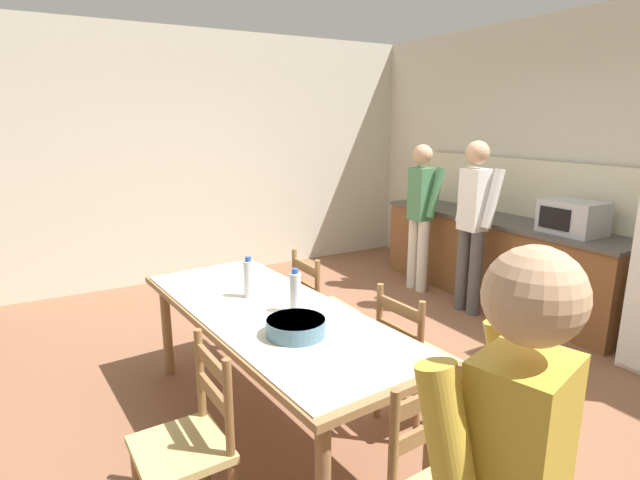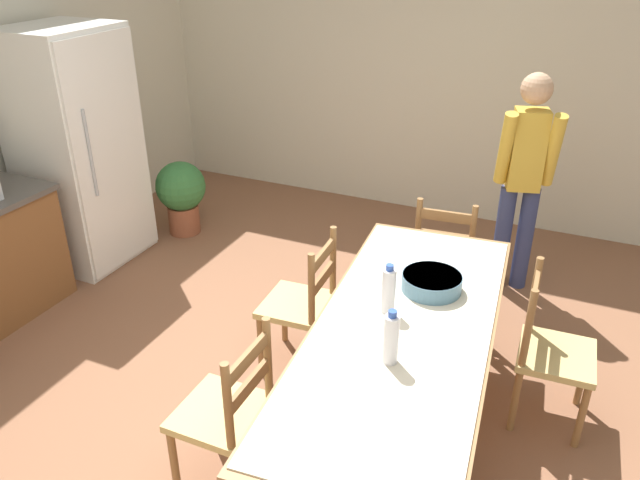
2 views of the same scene
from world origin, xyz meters
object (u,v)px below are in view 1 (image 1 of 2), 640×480
(bottle_near_centre, at_px, (249,278))
(chair_side_far_left, at_px, (321,310))
(microwave, at_px, (573,217))
(bottle_off_centre, at_px, (295,292))
(dining_table, at_px, (271,322))
(chair_side_far_right, at_px, (414,360))
(serving_bowl, at_px, (296,326))
(person_at_counter, at_px, (473,219))
(person_at_sink, at_px, (421,210))
(chair_side_near_right, at_px, (189,444))

(bottle_near_centre, height_order, chair_side_far_left, bottle_near_centre)
(bottle_near_centre, bearing_deg, microwave, 86.28)
(microwave, height_order, bottle_off_centre, microwave)
(dining_table, bearing_deg, chair_side_far_right, 59.96)
(bottle_near_centre, bearing_deg, dining_table, 4.82)
(bottle_off_centre, bearing_deg, chair_side_far_left, 140.02)
(serving_bowl, bearing_deg, bottle_near_centre, 179.34)
(person_at_counter, bearing_deg, bottle_off_centre, -160.01)
(chair_side_far_right, relative_size, person_at_sink, 0.56)
(serving_bowl, relative_size, chair_side_far_left, 0.35)
(microwave, height_order, person_at_sink, person_at_sink)
(dining_table, relative_size, chair_side_near_right, 2.53)
(chair_side_far_right, bearing_deg, serving_bowl, 83.45)
(bottle_off_centre, bearing_deg, serving_bowl, -26.72)
(dining_table, distance_m, chair_side_far_right, 0.91)
(microwave, bearing_deg, bottle_off_centre, -86.39)
(microwave, distance_m, dining_table, 3.04)
(bottle_off_centre, height_order, chair_side_far_right, bottle_off_centre)
(serving_bowl, relative_size, chair_side_near_right, 0.35)
(microwave, height_order, chair_side_far_right, microwave)
(bottle_near_centre, xyz_separation_m, person_at_counter, (-0.49, 2.53, 0.06))
(dining_table, bearing_deg, chair_side_near_right, -50.18)
(bottle_near_centre, height_order, chair_side_far_right, bottle_near_centre)
(chair_side_far_left, bearing_deg, microwave, -101.93)
(chair_side_far_right, height_order, person_at_counter, person_at_counter)
(microwave, distance_m, serving_bowl, 3.10)
(microwave, xyz_separation_m, serving_bowl, (0.48, -3.05, -0.21))
(chair_side_near_right, bearing_deg, person_at_sink, 120.86)
(chair_side_far_right, bearing_deg, person_at_sink, -44.83)
(dining_table, distance_m, serving_bowl, 0.42)
(chair_side_near_right, xyz_separation_m, chair_side_far_left, (-1.13, 1.35, 0.00))
(chair_side_near_right, height_order, chair_side_far_left, same)
(bottle_near_centre, distance_m, bottle_off_centre, 0.41)
(microwave, relative_size, chair_side_far_left, 0.55)
(serving_bowl, xyz_separation_m, chair_side_near_right, (0.17, -0.65, -0.38))
(bottle_near_centre, distance_m, person_at_sink, 2.84)
(serving_bowl, bearing_deg, bottle_off_centre, 153.28)
(microwave, bearing_deg, chair_side_near_right, -80.11)
(serving_bowl, xyz_separation_m, person_at_counter, (-1.16, 2.53, 0.13))
(serving_bowl, relative_size, chair_side_far_right, 0.35)
(chair_side_far_left, bearing_deg, chair_side_far_right, -175.43)
(microwave, relative_size, person_at_counter, 0.29)
(bottle_off_centre, bearing_deg, person_at_sink, 124.49)
(bottle_off_centre, xyz_separation_m, chair_side_near_right, (0.46, -0.79, -0.45))
(chair_side_far_left, bearing_deg, serving_bowl, 143.40)
(bottle_near_centre, bearing_deg, bottle_off_centre, 20.14)
(chair_side_far_left, bearing_deg, bottle_near_centre, 112.03)
(microwave, bearing_deg, person_at_sink, -161.24)
(bottle_near_centre, relative_size, bottle_off_centre, 1.00)
(bottle_near_centre, bearing_deg, serving_bowl, -0.66)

